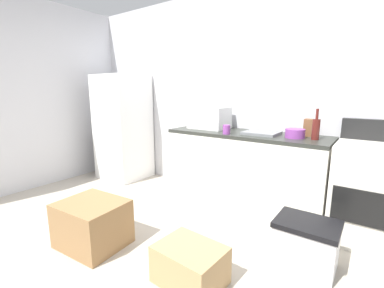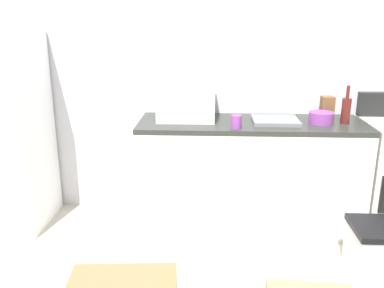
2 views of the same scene
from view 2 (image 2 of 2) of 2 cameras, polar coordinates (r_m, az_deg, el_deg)
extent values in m
cube|color=silver|center=(3.63, 3.05, 10.59)|extent=(5.00, 0.10, 2.60)
cube|color=silver|center=(3.51, 7.77, -4.42)|extent=(1.80, 0.60, 0.86)
cube|color=#2D302B|center=(3.38, 8.07, 2.71)|extent=(1.80, 0.60, 0.04)
cube|color=white|center=(3.39, -0.78, 5.62)|extent=(0.46, 0.34, 0.27)
cube|color=slate|center=(3.38, 11.32, 3.17)|extent=(0.36, 0.32, 0.03)
cylinder|color=#591E19|center=(3.48, 20.31, 4.26)|extent=(0.07, 0.07, 0.20)
cylinder|color=#591E19|center=(3.45, 20.56, 6.69)|extent=(0.03, 0.03, 0.10)
cylinder|color=purple|center=(3.14, 6.07, 3.03)|extent=(0.08, 0.08, 0.10)
cube|color=brown|center=(3.62, 18.00, 4.81)|extent=(0.10, 0.10, 0.18)
cylinder|color=purple|center=(3.43, 17.25, 3.45)|extent=(0.19, 0.19, 0.09)
cube|color=silver|center=(3.18, 24.79, -13.48)|extent=(0.44, 0.34, 0.34)
camera|label=1|loc=(1.65, 71.36, -6.79)|focal=24.43mm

